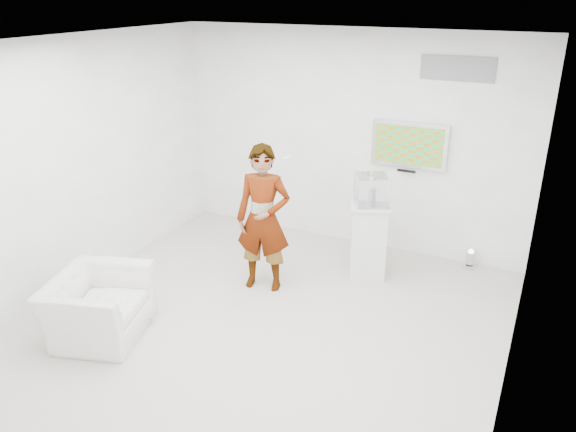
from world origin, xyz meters
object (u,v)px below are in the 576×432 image
object	(u,v)px
tv	(409,145)
person	(263,219)
pedestal	(368,240)
floor_uplight	(470,259)
armchair	(98,306)

from	to	relation	value
tv	person	bearing A→B (deg)	-126.33
tv	pedestal	xyz separation A→B (m)	(-0.21, -0.89, -1.06)
tv	floor_uplight	world-z (taller)	tv
armchair	pedestal	size ratio (longest dim) A/B	1.05
armchair	pedestal	xyz separation A→B (m)	(2.15, 2.53, 0.16)
pedestal	tv	bearing A→B (deg)	76.80
armchair	pedestal	distance (m)	3.32
person	pedestal	size ratio (longest dim) A/B	1.83
tv	pedestal	bearing A→B (deg)	-103.20
floor_uplight	pedestal	bearing A→B (deg)	-146.37
person	floor_uplight	distance (m)	2.86
armchair	tv	bearing A→B (deg)	-51.52
pedestal	armchair	bearing A→B (deg)	-130.32
tv	floor_uplight	size ratio (longest dim) A/B	3.83
person	armchair	distance (m)	2.09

